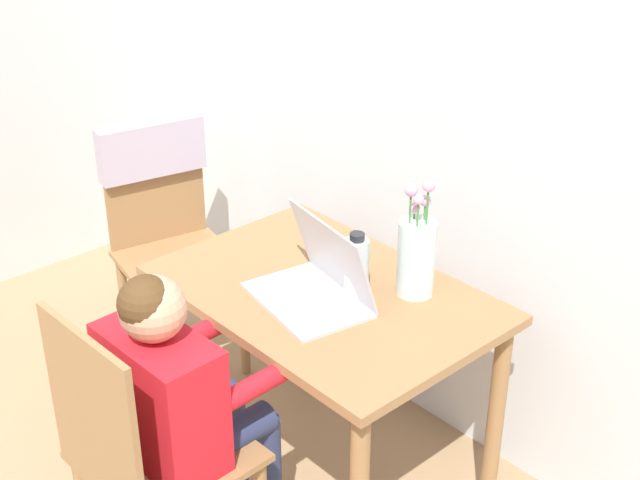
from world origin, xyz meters
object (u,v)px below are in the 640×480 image
Objects in this scene: chair_spare at (163,207)px; laptop at (318,281)px; person_seated at (180,393)px; chair_occupied at (144,460)px; water_bottle at (356,268)px; flower_vase at (416,254)px.

laptop is at bearing -84.16° from chair_spare.
chair_spare is at bearing -175.25° from laptop.
person_seated is (0.97, -0.59, 0.00)m from chair_spare.
chair_occupied is 0.93× the size of person_seated.
chair_spare is 2.35× the size of laptop.
water_bottle is at bearing 60.35° from laptop.
laptop is at bearing -89.79° from person_seated.
chair_occupied is at bearing -77.70° from laptop.
chair_occupied is 0.77m from water_bottle.
water_bottle is (-0.09, -0.15, -0.03)m from flower_vase.
person_seated is at bearing -77.65° from laptop.
chair_occupied is at bearing -99.59° from flower_vase.
chair_occupied is 0.68m from laptop.
chair_spare is at bearing -32.79° from person_seated.
chair_occupied is 2.33× the size of laptop.
flower_vase is at bearing -71.60° from chair_spare.
laptop is (-0.02, 0.61, 0.28)m from chair_occupied.
person_seated is at bearing -101.49° from flower_vase.
laptop is at bearing -89.83° from chair_occupied.
chair_spare is 2.57× the size of flower_vase.
chair_occupied is 4.47× the size of water_bottle.
laptop reaches higher than chair_occupied.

